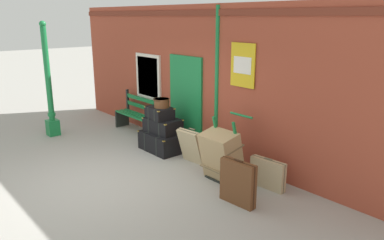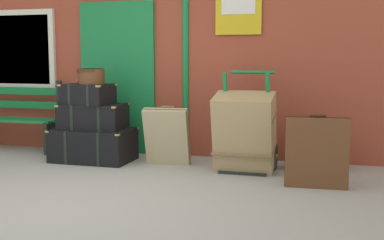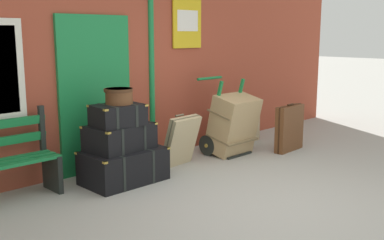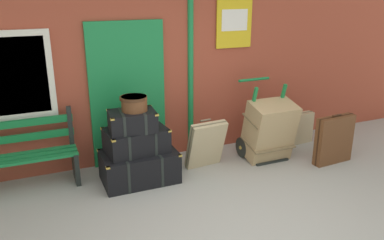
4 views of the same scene
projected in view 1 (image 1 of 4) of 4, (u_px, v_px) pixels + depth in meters
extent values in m
plane|color=#A3A099|center=(105.00, 180.00, 7.09)|extent=(60.00, 60.00, 0.00)
cube|color=#9E422D|center=(208.00, 80.00, 8.29)|extent=(10.40, 0.30, 3.20)
cube|color=maroon|center=(203.00, 13.00, 7.81)|extent=(10.40, 0.03, 0.12)
cube|color=#197A3D|center=(186.00, 102.00, 8.74)|extent=(1.10, 0.05, 2.10)
cube|color=#0F4924|center=(185.00, 102.00, 8.73)|extent=(0.06, 0.02, 2.10)
cube|color=silver|center=(148.00, 77.00, 9.73)|extent=(1.04, 0.06, 1.16)
cube|color=silver|center=(148.00, 77.00, 9.72)|extent=(0.88, 0.02, 1.00)
cylinder|color=#197A3D|center=(217.00, 84.00, 7.88)|extent=(0.09, 0.09, 3.14)
cube|color=gold|center=(243.00, 65.00, 7.22)|extent=(0.60, 0.02, 0.84)
cube|color=white|center=(242.00, 65.00, 7.21)|extent=(0.44, 0.01, 0.32)
cube|color=#197A3D|center=(53.00, 128.00, 9.70)|extent=(0.28, 0.28, 0.40)
cylinder|color=#197A3D|center=(48.00, 75.00, 9.34)|extent=(0.14, 0.14, 2.32)
cylinder|color=#197A3D|center=(52.00, 114.00, 9.61)|extent=(0.19, 0.19, 0.08)
sphere|color=#197A3D|center=(42.00, 24.00, 9.02)|extent=(0.16, 0.16, 0.16)
cube|color=#197A3D|center=(132.00, 116.00, 9.79)|extent=(1.60, 0.09, 0.04)
cube|color=#197A3D|center=(137.00, 116.00, 9.88)|extent=(1.60, 0.09, 0.04)
cube|color=#197A3D|center=(141.00, 115.00, 9.96)|extent=(1.60, 0.09, 0.04)
cube|color=#197A3D|center=(143.00, 107.00, 9.95)|extent=(1.60, 0.05, 0.10)
cube|color=#197A3D|center=(143.00, 100.00, 9.90)|extent=(1.60, 0.05, 0.10)
cube|color=black|center=(122.00, 118.00, 10.49)|extent=(0.06, 0.40, 0.45)
cube|color=black|center=(128.00, 99.00, 10.48)|extent=(0.06, 0.06, 0.56)
cube|color=black|center=(154.00, 130.00, 9.38)|extent=(0.06, 0.40, 0.45)
cube|color=black|center=(160.00, 109.00, 9.37)|extent=(0.06, 0.06, 0.56)
cube|color=black|center=(162.00, 142.00, 8.58)|extent=(1.00, 0.64, 0.42)
cube|color=black|center=(156.00, 139.00, 8.75)|extent=(0.04, 0.65, 0.43)
cube|color=black|center=(168.00, 144.00, 8.42)|extent=(0.04, 0.65, 0.43)
cube|color=#B79338|center=(139.00, 131.00, 8.69)|extent=(0.05, 0.05, 0.02)
cube|color=#B79338|center=(164.00, 141.00, 7.99)|extent=(0.05, 0.05, 0.02)
cube|color=#B79338|center=(160.00, 126.00, 9.07)|extent=(0.05, 0.05, 0.02)
cube|color=#B79338|center=(186.00, 136.00, 8.37)|extent=(0.05, 0.05, 0.02)
cube|color=silver|center=(150.00, 144.00, 8.42)|extent=(0.36, 0.01, 0.10)
cube|color=black|center=(163.00, 125.00, 8.52)|extent=(0.84, 0.60, 0.32)
cube|color=black|center=(158.00, 124.00, 8.65)|extent=(0.08, 0.55, 0.33)
cube|color=black|center=(168.00, 127.00, 8.40)|extent=(0.08, 0.55, 0.33)
cube|color=#B79338|center=(143.00, 118.00, 8.58)|extent=(0.05, 0.05, 0.02)
cube|color=#B79338|center=(165.00, 125.00, 8.06)|extent=(0.05, 0.05, 0.02)
cube|color=#B79338|center=(160.00, 114.00, 8.92)|extent=(0.05, 0.05, 0.02)
cube|color=#B79338|center=(182.00, 120.00, 8.40)|extent=(0.05, 0.05, 0.02)
cube|color=black|center=(160.00, 113.00, 8.46)|extent=(0.63, 0.49, 0.26)
cube|color=black|center=(157.00, 112.00, 8.56)|extent=(0.07, 0.45, 0.27)
cube|color=black|center=(163.00, 114.00, 8.35)|extent=(0.07, 0.45, 0.27)
cube|color=#B79338|center=(145.00, 107.00, 8.53)|extent=(0.05, 0.05, 0.02)
cube|color=#B79338|center=(158.00, 111.00, 8.10)|extent=(0.05, 0.05, 0.02)
cube|color=#B79338|center=(161.00, 104.00, 8.76)|extent=(0.05, 0.05, 0.02)
cube|color=#B79338|center=(174.00, 109.00, 8.32)|extent=(0.05, 0.05, 0.02)
cylinder|color=brown|center=(162.00, 103.00, 8.38)|extent=(0.34, 0.34, 0.19)
cylinder|color=#432715|center=(161.00, 100.00, 8.37)|extent=(0.35, 0.35, 0.04)
cube|color=black|center=(220.00, 179.00, 7.09)|extent=(0.56, 0.28, 0.03)
cube|color=#197A3D|center=(219.00, 145.00, 7.25)|extent=(0.04, 0.36, 1.17)
cube|color=#197A3D|center=(238.00, 151.00, 6.88)|extent=(0.04, 0.36, 1.17)
cylinder|color=#197A3D|center=(241.00, 115.00, 7.11)|extent=(0.54, 0.04, 0.04)
cylinder|color=black|center=(218.00, 163.00, 7.45)|extent=(0.04, 0.32, 0.32)
cylinder|color=#B79338|center=(218.00, 163.00, 7.45)|extent=(0.07, 0.06, 0.06)
cylinder|color=black|center=(243.00, 173.00, 6.98)|extent=(0.04, 0.32, 0.32)
cylinder|color=#B79338|center=(243.00, 173.00, 6.98)|extent=(0.07, 0.06, 0.06)
cube|color=tan|center=(222.00, 155.00, 6.98)|extent=(0.68, 0.62, 0.95)
cube|color=olive|center=(221.00, 165.00, 7.03)|extent=(0.70, 0.45, 0.12)
cube|color=olive|center=(222.00, 145.00, 6.93)|extent=(0.70, 0.45, 0.12)
cube|color=tan|center=(191.00, 146.00, 7.81)|extent=(0.57, 0.37, 0.73)
cylinder|color=#71644C|center=(192.00, 129.00, 7.73)|extent=(0.16, 0.04, 0.03)
cube|color=brown|center=(191.00, 146.00, 7.81)|extent=(0.58, 0.28, 0.71)
cube|color=tan|center=(268.00, 174.00, 6.71)|extent=(0.68, 0.19, 0.52)
cylinder|color=#71644C|center=(268.00, 159.00, 6.63)|extent=(0.16, 0.04, 0.03)
cube|color=brown|center=(268.00, 174.00, 6.71)|extent=(0.69, 0.06, 0.54)
cube|color=brown|center=(238.00, 183.00, 6.10)|extent=(0.65, 0.19, 0.73)
cylinder|color=#3A2112|center=(239.00, 160.00, 6.00)|extent=(0.16, 0.04, 0.03)
cube|color=#351E10|center=(238.00, 183.00, 6.10)|extent=(0.65, 0.06, 0.74)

